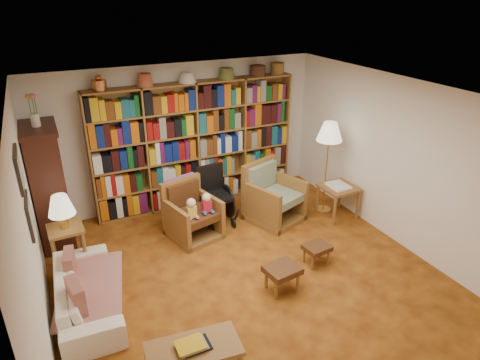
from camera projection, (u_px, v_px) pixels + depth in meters
floor at (244, 272)px, 5.97m from camera, size 5.00×5.00×0.00m
ceiling at (245, 95)px, 4.94m from camera, size 5.00×5.00×0.00m
wall_back at (182, 135)px, 7.51m from camera, size 5.00×0.00×5.00m
wall_front at (382, 316)px, 3.40m from camera, size 5.00×0.00×5.00m
wall_left at (30, 237)px, 4.47m from camera, size 0.00×5.00×5.00m
wall_right at (393, 160)px, 6.44m from camera, size 0.00×5.00×5.00m
bookshelf at (196, 141)px, 7.48m from camera, size 3.60×0.30×2.42m
curio_cabinet at (49, 185)px, 6.34m from camera, size 0.50×0.95×2.40m
framed_pictures at (25, 193)px, 4.57m from camera, size 0.03×0.52×0.97m
sofa at (87, 292)px, 5.20m from camera, size 1.76×0.76×0.51m
sofa_throw at (91, 287)px, 5.20m from camera, size 1.00×1.50×0.04m
cushion_left at (70, 266)px, 5.35m from camera, size 0.17×0.38×0.36m
cushion_right at (76, 299)px, 4.78m from camera, size 0.19×0.41×0.39m
side_table_lamp at (67, 238)px, 5.83m from camera, size 0.48×0.48×0.68m
table_lamp at (61, 206)px, 5.63m from camera, size 0.35×0.35×0.48m
armchair_leather at (191, 213)px, 6.75m from camera, size 0.89×0.91×0.91m
armchair_sage at (272, 197)px, 7.25m from camera, size 1.07×1.06×0.99m
wheelchair at (214, 197)px, 7.14m from camera, size 0.55×0.77×0.96m
floor_lamp at (329, 135)px, 7.04m from camera, size 0.43×0.43×1.62m
side_table_papers at (338, 191)px, 7.24m from camera, size 0.57×0.57×0.59m
footstool_a at (282, 271)px, 5.50m from camera, size 0.47×0.42×0.36m
footstool_b at (317, 249)px, 6.06m from camera, size 0.39×0.34×0.30m
coffee_table at (194, 351)px, 4.22m from camera, size 0.97×0.56×0.47m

